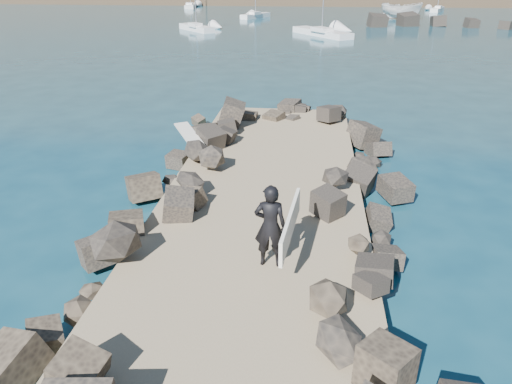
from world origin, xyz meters
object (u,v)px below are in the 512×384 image
boat_imported (401,11)px  surfer_with_board (273,226)px  surfboard_resting (191,139)px  sailboat_a (196,28)px

boat_imported → surfer_with_board: size_ratio=2.49×
surfboard_resting → boat_imported: bearing=41.3°
surfboard_resting → surfer_with_board: size_ratio=0.87×
sailboat_a → surfboard_resting: bearing=-77.7°
surfboard_resting → sailboat_a: sailboat_a is taller
surfboard_resting → sailboat_a: size_ratio=0.27×
boat_imported → sailboat_a: size_ratio=0.78×
boat_imported → surfer_with_board: (-13.24, -69.01, 0.42)m
sailboat_a → boat_imported: bearing=34.2°
surfer_with_board → boat_imported: bearing=79.1°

